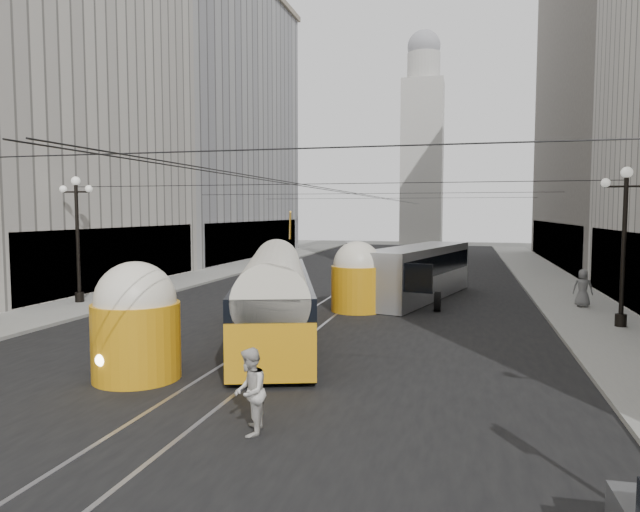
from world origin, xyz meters
The scene contains 18 objects.
road centered at (0.00, 32.50, 0.00)m, with size 20.00×85.00×0.02m, color black.
sidewalk_left centered at (-12.00, 36.00, 0.07)m, with size 4.00×72.00×0.15m, color gray.
sidewalk_right centered at (12.00, 36.00, 0.07)m, with size 4.00×72.00×0.15m, color gray.
rail_left centered at (-0.75, 32.50, 0.00)m, with size 0.12×85.00×0.04m, color gray.
rail_right centered at (0.75, 32.50, 0.00)m, with size 0.12×85.00×0.04m, color gray.
building_left_mid centered at (-20.00, 24.00, 17.31)m, with size 12.60×20.60×34.60m.
building_left_far centered at (-19.99, 48.00, 14.31)m, with size 12.60×28.60×28.60m.
building_right_far centered at (20.00, 48.00, 16.31)m, with size 12.60×32.60×32.60m.
distant_tower centered at (0.00, 80.00, 14.97)m, with size 6.00×6.00×31.36m.
lamppost_left_mid centered at (-12.60, 18.00, 3.74)m, with size 1.86×0.44×6.37m.
lamppost_right_mid centered at (12.60, 18.00, 3.74)m, with size 1.86×0.44×6.37m.
catenary centered at (0.12, 31.49, 5.88)m, with size 25.00×72.00×0.23m.
streetcar centered at (-0.50, 13.43, 1.67)m, with size 6.49×14.93×3.41m.
city_bus centered at (4.07, 24.35, 1.57)m, with size 5.15×11.68×2.87m.
sedan_white_far centered at (3.43, 42.67, 0.71)m, with size 2.05×4.96×1.56m.
sedan_dark_far centered at (-4.87, 52.34, 0.69)m, with size 2.82×5.12×1.53m.
pedestrian_crossing_b centered at (2.09, 4.21, 0.93)m, with size 0.91×0.71×1.86m, color beige.
pedestrian_sidewalk_right centered at (12.04, 22.76, 1.07)m, with size 0.90×0.55×1.84m, color slate.
Camera 1 is at (6.49, -6.92, 4.75)m, focal length 32.00 mm.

